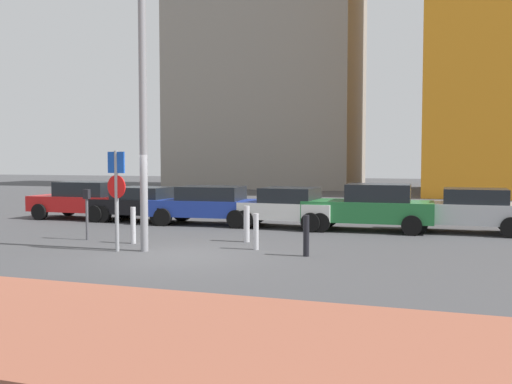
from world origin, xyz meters
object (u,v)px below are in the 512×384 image
at_px(parked_car_green, 371,207).
at_px(traffic_bollard_far, 133,225).
at_px(parking_meter, 87,207).
at_px(traffic_bollard_edge, 306,236).
at_px(parking_sign_post, 116,188).
at_px(parked_car_red, 86,199).
at_px(street_lamp, 143,70).
at_px(parked_car_silver, 466,210).
at_px(parked_car_white, 284,207).
at_px(parked_car_blue, 211,204).
at_px(traffic_bollard_mid, 247,224).
at_px(parked_car_black, 141,203).
at_px(traffic_bollard_near, 256,232).

bearing_deg(parked_car_green, traffic_bollard_far, -140.21).
xyz_separation_m(parking_meter, traffic_bollard_edge, (6.82, -0.75, -0.46)).
xyz_separation_m(parked_car_green, traffic_bollard_far, (-6.04, -5.03, -0.29)).
distance_m(parked_car_green, parking_meter, 9.09).
bearing_deg(parking_sign_post, parked_car_red, 130.15).
bearing_deg(parked_car_green, street_lamp, -129.55).
bearing_deg(traffic_bollard_edge, parked_car_silver, 56.94).
distance_m(parked_car_red, traffic_bollard_edge, 11.95).
distance_m(parked_car_white, traffic_bollard_far, 5.89).
xyz_separation_m(parked_car_blue, traffic_bollard_far, (-0.27, -5.04, -0.22)).
xyz_separation_m(traffic_bollard_mid, traffic_bollard_far, (-2.96, -1.29, -0.00)).
bearing_deg(parked_car_black, parked_car_white, -0.79).
distance_m(parked_car_red, street_lamp, 9.74).
height_order(traffic_bollard_near, traffic_bollard_edge, traffic_bollard_edge).
distance_m(traffic_bollard_mid, traffic_bollard_far, 3.23).
relative_size(traffic_bollard_mid, traffic_bollard_edge, 1.03).
relative_size(parked_car_black, traffic_bollard_far, 4.07).
xyz_separation_m(street_lamp, traffic_bollard_mid, (1.98, 2.39, -4.14)).
height_order(parked_car_red, parked_car_white, parked_car_red).
xyz_separation_m(parked_car_red, parking_sign_post, (5.58, -6.62, 0.85)).
relative_size(parked_car_red, traffic_bollard_edge, 4.15).
bearing_deg(parking_meter, traffic_bollard_edge, -6.26).
xyz_separation_m(parked_car_silver, traffic_bollard_near, (-5.39, -5.39, -0.28)).
distance_m(parked_car_white, parking_meter, 6.75).
bearing_deg(traffic_bollard_edge, parking_sign_post, -170.72).
xyz_separation_m(parked_car_silver, traffic_bollard_far, (-9.04, -5.44, -0.24)).
relative_size(parked_car_black, parked_car_green, 0.98).
height_order(parked_car_blue, parked_car_white, parked_car_blue).
bearing_deg(parked_car_blue, street_lamp, -83.46).
bearing_deg(parked_car_silver, traffic_bollard_edge, -123.06).
height_order(parking_sign_post, parking_meter, parking_sign_post).
height_order(parked_car_green, traffic_bollard_far, parked_car_green).
xyz_separation_m(parking_sign_post, traffic_bollard_edge, (4.84, 0.79, -1.13)).
bearing_deg(traffic_bollard_edge, street_lamp, -172.43).
relative_size(parked_car_red, parked_car_green, 0.99).
bearing_deg(parked_car_blue, parked_car_black, 178.27).
distance_m(parked_car_silver, traffic_bollard_edge, 7.14).
height_order(traffic_bollard_mid, traffic_bollard_edge, traffic_bollard_mid).
xyz_separation_m(parked_car_green, street_lamp, (-5.06, -6.13, 3.85)).
relative_size(parked_car_red, traffic_bollard_mid, 4.04).
relative_size(parked_car_black, parked_car_blue, 0.92).
distance_m(parked_car_white, traffic_bollard_edge, 5.99).
xyz_separation_m(parking_sign_post, traffic_bollard_near, (3.34, 1.38, -1.16)).
bearing_deg(parked_car_white, parked_car_red, 178.37).
xyz_separation_m(parking_meter, traffic_bollard_far, (1.67, -0.20, -0.45)).
bearing_deg(parked_car_blue, parked_car_silver, 2.59).
height_order(parked_car_blue, traffic_bollard_mid, parked_car_blue).
bearing_deg(traffic_bollard_far, parked_car_red, 134.93).
relative_size(parking_meter, street_lamp, 0.19).
relative_size(street_lamp, traffic_bollard_edge, 7.89).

